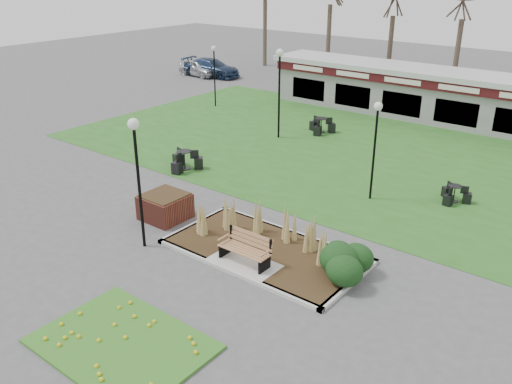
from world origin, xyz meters
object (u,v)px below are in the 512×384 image
Objects in this scene: park_bench at (246,248)px; food_pavilion at (466,99)px; lamp_post_far_left at (214,63)px; car_blue at (211,68)px; bistro_set_a at (321,128)px; bistro_set_d at (454,196)px; lamp_post_mid_left at (279,74)px; lamp_post_mid_right at (376,130)px; brick_planter at (165,206)px; lamp_post_near_left at (136,155)px; car_black at (388,77)px; bistro_set_b at (185,163)px; car_silver at (199,68)px.

park_bench is 0.07× the size of food_pavilion.
lamp_post_far_left is 0.79× the size of car_blue.
bistro_set_a is 17.11m from car_blue.
park_bench reaches higher than bistro_set_d.
lamp_post_far_left is (-7.12, 2.92, -0.59)m from lamp_post_mid_left.
lamp_post_mid_right is at bearing 84.40° from park_bench.
bistro_set_d is (7.79, 7.92, -0.23)m from brick_planter.
lamp_post_mid_right is (4.09, 8.08, -0.33)m from lamp_post_near_left.
brick_planter is 0.39× the size of car_black.
car_black is (-3.60, 26.00, 0.15)m from brick_planter.
car_black reaches higher than park_bench.
food_pavilion is 15.13m from lamp_post_far_left.
park_bench reaches higher than bistro_set_b.
lamp_post_mid_right is 21.74m from car_black.
lamp_post_near_left is (-3.41, -20.85, 1.69)m from food_pavilion.
brick_planter is 12.64m from bistro_set_a.
park_bench is 0.45× the size of lamp_post_far_left.
lamp_post_mid_right reaches higher than car_silver.
lamp_post_far_left reaches higher than bistro_set_a.
park_bench is 0.37× the size of lamp_post_mid_left.
food_pavilion is 6.45× the size of car_black.
park_bench is at bearing -148.13° from car_black.
bistro_set_a is at bearing -108.27° from car_silver.
lamp_post_far_left is (-14.00, 14.13, 2.20)m from park_bench.
brick_planter is 1.02× the size of bistro_set_a.
car_blue is at bearing 134.42° from park_bench.
car_blue is (-13.35, 16.43, 0.40)m from bistro_set_b.
car_black is (-8.68, 19.81, -2.21)m from lamp_post_mid_right.
lamp_post_near_left reaches higher than park_bench.
bistro_set_d is (8.95, -4.67, -0.05)m from bistro_set_a.
food_pavilion is 12.86m from lamp_post_mid_right.
lamp_post_far_left is 14.14m from car_black.
lamp_post_near_left reaches higher than lamp_post_far_left.
bistro_set_a is (1.32, 2.13, -3.08)m from lamp_post_mid_left.
lamp_post_mid_right is 26.44m from car_silver.
lamp_post_far_left is 2.43× the size of bistro_set_b.
car_black is at bearing 122.20° from bistro_set_d.
lamp_post_mid_left is 8.69m from lamp_post_mid_right.
bistro_set_b is (-7.41, -14.96, -1.17)m from food_pavilion.
car_black is at bearing 99.34° from lamp_post_near_left.
car_blue is at bearing 129.09° from bistro_set_b.
bistro_set_d is 0.33× the size of car_black.
bistro_set_d is at bearing 55.28° from lamp_post_near_left.
brick_planter is 0.35× the size of lamp_post_near_left.
car_blue is at bearing 146.41° from lamp_post_mid_right.
food_pavilion reaches higher than brick_planter.
lamp_post_mid_right is at bearing 15.16° from bistro_set_b.
car_blue is (-15.20, 7.84, 0.42)m from bistro_set_a.
park_bench is at bearing 18.48° from lamp_post_near_left.
car_blue is (-20.76, 21.18, 0.12)m from park_bench.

